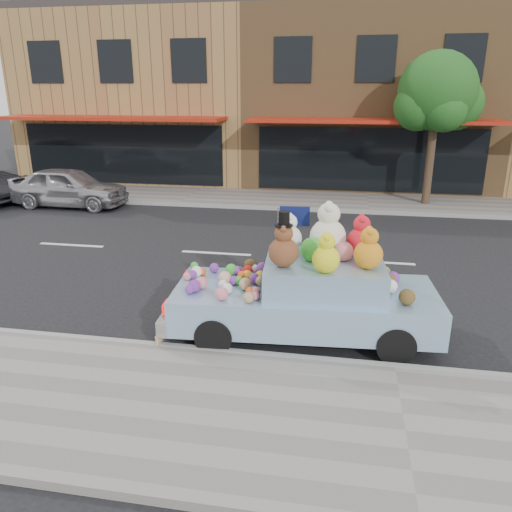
# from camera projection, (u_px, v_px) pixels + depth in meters

# --- Properties ---
(ground) EXTENTS (120.00, 120.00, 0.00)m
(ground) POSITION_uv_depth(u_px,v_px,m) (377.00, 262.00, 12.05)
(ground) COLOR black
(ground) RESTS_ON ground
(near_sidewalk) EXTENTS (60.00, 3.00, 0.12)m
(near_sidewalk) POSITION_uv_depth(u_px,v_px,m) (405.00, 434.00, 5.97)
(near_sidewalk) COLOR gray
(near_sidewalk) RESTS_ON ground
(far_sidewalk) EXTENTS (60.00, 3.00, 0.12)m
(far_sidewalk) POSITION_uv_depth(u_px,v_px,m) (368.00, 203.00, 18.10)
(far_sidewalk) COLOR gray
(far_sidewalk) RESTS_ON ground
(near_kerb) EXTENTS (60.00, 0.12, 0.13)m
(near_kerb) POSITION_uv_depth(u_px,v_px,m) (394.00, 368.00, 7.37)
(near_kerb) COLOR gray
(near_kerb) RESTS_ON ground
(far_kerb) EXTENTS (60.00, 0.12, 0.13)m
(far_kerb) POSITION_uv_depth(u_px,v_px,m) (369.00, 212.00, 16.70)
(far_kerb) COLOR gray
(far_kerb) RESTS_ON ground
(storefront_left) EXTENTS (10.00, 9.80, 7.30)m
(storefront_left) POSITION_uv_depth(u_px,v_px,m) (155.00, 96.00, 23.72)
(storefront_left) COLOR olive
(storefront_left) RESTS_ON ground
(storefront_mid) EXTENTS (10.00, 9.80, 7.30)m
(storefront_mid) POSITION_uv_depth(u_px,v_px,m) (369.00, 97.00, 22.06)
(storefront_mid) COLOR olive
(storefront_mid) RESTS_ON ground
(street_tree) EXTENTS (3.00, 2.70, 5.22)m
(street_tree) POSITION_uv_depth(u_px,v_px,m) (437.00, 98.00, 16.65)
(street_tree) COLOR #38281C
(street_tree) RESTS_ON ground
(car_silver) EXTENTS (4.14, 1.76, 1.40)m
(car_silver) POSITION_uv_depth(u_px,v_px,m) (69.00, 187.00, 17.55)
(car_silver) COLOR #A1A1A6
(car_silver) RESTS_ON ground
(art_car) EXTENTS (4.59, 2.05, 2.23)m
(art_car) POSITION_uv_depth(u_px,v_px,m) (307.00, 291.00, 8.28)
(art_car) COLOR black
(art_car) RESTS_ON ground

